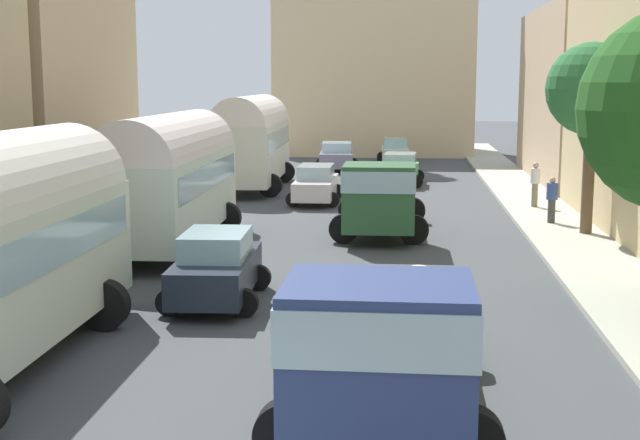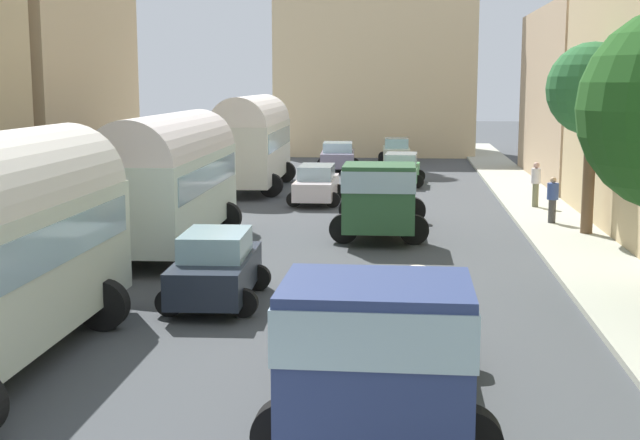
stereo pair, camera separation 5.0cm
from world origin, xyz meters
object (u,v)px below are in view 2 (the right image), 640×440
Objects in this scene: car_1 at (396,151)px; pedestrian_0 at (536,183)px; cargo_truck_1 at (380,197)px; parked_bus_1 at (170,175)px; car_3 at (317,184)px; cargo_truck_0 at (381,346)px; pedestrian_1 at (553,199)px; car_0 at (401,169)px; car_2 at (216,267)px; car_4 at (338,156)px; parked_bus_2 at (253,138)px.

pedestrian_0 is (5.58, -19.06, 0.30)m from car_1.
cargo_truck_1 is 3.65× the size of pedestrian_0.
car_3 is (3.23, 10.13, -1.41)m from parked_bus_1.
cargo_truck_0 is 1.82× the size of car_1.
pedestrian_0 is at bearing 90.30° from pedestrian_1.
pedestrian_1 reaches higher than car_0.
pedestrian_0 is at bearing 58.93° from car_2.
cargo_truck_1 is 1.63× the size of car_0.
car_1 is at bearing 80.54° from car_3.
car_0 is at bearing 68.54° from parked_bus_1.
pedestrian_1 is at bearing 22.93° from parked_bus_1.
car_2 is 2.29× the size of pedestrian_1.
car_4 is (0.33, 29.21, -0.00)m from car_2.
car_3 is at bearing 110.28° from cargo_truck_1.
car_3 is at bearing -89.17° from car_4.
cargo_truck_0 is 29.97m from car_0.
parked_bus_2 reaches higher than cargo_truck_0.
car_4 is at bearing 89.35° from car_2.
cargo_truck_1 is at bearing -69.72° from car_3.
pedestrian_1 reaches higher than car_3.
parked_bus_2 is at bearing 117.54° from cargo_truck_1.
cargo_truck_1 is at bearing -62.46° from parked_bus_2.
cargo_truck_0 is at bearing -88.04° from cargo_truck_1.
car_1 is 0.87× the size of car_3.
cargo_truck_0 is 23.60m from car_3.
cargo_truck_0 is at bearing -61.09° from car_2.
car_4 is at bearing 82.45° from parked_bus_1.
car_2 is at bearing -129.03° from pedestrian_1.
parked_bus_1 reaches higher than car_1.
pedestrian_0 is (8.72, -14.20, 0.26)m from car_4.
car_4 is at bearing 119.44° from car_0.
pedestrian_1 is at bearing 23.57° from cargo_truck_1.
car_0 is 9.48m from pedestrian_0.
pedestrian_0 is at bearing -73.69° from car_1.
car_3 is (-2.96, -17.75, 0.01)m from car_1.
pedestrian_1 is at bearing -89.70° from pedestrian_0.
car_1 is 0.91× the size of car_4.
parked_bus_1 is at bearing -97.55° from car_4.
car_1 is at bearing 106.31° from pedestrian_0.
car_4 is at bearing 115.87° from pedestrian_1.
pedestrian_0 is (11.90, -5.54, -1.29)m from parked_bus_2.
parked_bus_2 is at bearing -160.42° from car_0.
car_2 reaches higher than car_0.
car_1 is 17.99m from car_3.
parked_bus_1 reaches higher than car_0.
car_1 is at bearing 57.16° from car_4.
parked_bus_1 is at bearing -107.70° from car_3.
cargo_truck_0 is 1.02× the size of cargo_truck_1.
cargo_truck_1 reaches higher than pedestrian_1.
cargo_truck_0 is 8.03m from car_2.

